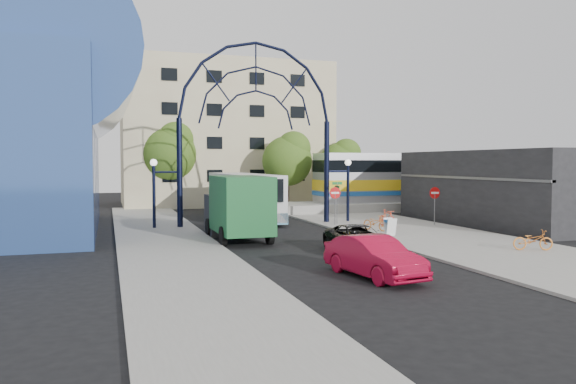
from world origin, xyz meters
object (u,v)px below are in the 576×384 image
object	(u,v)px
train_car	(448,177)
bike_near_a	(375,223)
tree_north_c	(342,162)
city_bus	(244,196)
green_truck	(237,208)
bike_near_b	(387,218)
gateway_arch	(256,96)
sandwich_board	(390,225)
do_not_enter_sign	(435,197)
tree_north_b	(170,151)
street_name_sign	(337,194)
black_suv	(358,239)
stop_sign	(335,196)
tree_north_a	(289,158)
red_sedan	(374,257)
bike_far_a	(533,240)

from	to	relation	value
train_car	bike_near_a	world-z (taller)	train_car
train_car	tree_north_c	xyz separation A→B (m)	(-7.88, 5.93, 1.37)
city_bus	green_truck	world-z (taller)	green_truck
city_bus	bike_near_b	bearing A→B (deg)	-49.69
gateway_arch	sandwich_board	world-z (taller)	gateway_arch
do_not_enter_sign	tree_north_b	xyz separation A→B (m)	(-14.88, 19.93, 3.29)
street_name_sign	bike_near_a	xyz separation A→B (m)	(0.73, -4.14, -1.54)
black_suv	bike_near_b	xyz separation A→B (m)	(5.95, 8.39, 0.01)
black_suv	tree_north_c	bearing A→B (deg)	71.98
stop_sign	street_name_sign	distance (m)	0.74
sandwich_board	tree_north_c	xyz separation A→B (m)	(6.52, 21.95, 3.53)
city_bus	black_suv	world-z (taller)	city_bus
tree_north_a	bike_near_a	bearing A→B (deg)	-90.63
stop_sign	bike_near_a	xyz separation A→B (m)	(1.13, -3.54, -1.40)
sandwich_board	train_car	xyz separation A→B (m)	(14.40, 16.02, 2.16)
street_name_sign	black_suv	size ratio (longest dim) A/B	0.60
stop_sign	do_not_enter_sign	bearing A→B (deg)	-17.88
street_name_sign	green_truck	distance (m)	9.22
street_name_sign	red_sedan	xyz separation A→B (m)	(-5.34, -16.10, -1.37)
stop_sign	green_truck	bearing A→B (deg)	-150.85
tree_north_a	black_suv	distance (m)	24.96
stop_sign	tree_north_b	xyz separation A→B (m)	(-8.68, 17.93, 3.27)
do_not_enter_sign	tree_north_a	world-z (taller)	tree_north_a
sandwich_board	red_sedan	bearing A→B (deg)	-121.18
do_not_enter_sign	street_name_sign	xyz separation A→B (m)	(-5.80, 2.60, 0.15)
black_suv	do_not_enter_sign	bearing A→B (deg)	45.37
green_truck	black_suv	world-z (taller)	green_truck
tree_north_b	tree_north_c	bearing A→B (deg)	-7.12
gateway_arch	do_not_enter_sign	distance (m)	13.43
city_bus	bike_far_a	world-z (taller)	city_bus
train_car	bike_far_a	bearing A→B (deg)	-114.93
city_bus	green_truck	size ratio (longest dim) A/B	1.79
sandwich_board	red_sedan	xyz separation A→B (m)	(-5.74, -9.48, 0.01)
tree_north_c	sandwich_board	bearing A→B (deg)	-106.55
tree_north_a	tree_north_c	bearing A→B (deg)	18.44
bike_near_b	bike_near_a	bearing A→B (deg)	-142.98
green_truck	bike_far_a	bearing A→B (deg)	-35.03
tree_north_b	bike_near_a	distance (m)	24.06
tree_north_c	city_bus	distance (m)	15.49
bike_near_a	train_car	bearing A→B (deg)	20.56
tree_north_a	city_bus	xyz separation A→B (m)	(-5.95, -7.54, -2.84)
sandwich_board	tree_north_b	size ratio (longest dim) A/B	0.12
red_sedan	do_not_enter_sign	bearing A→B (deg)	41.68
tree_north_b	bike_far_a	distance (m)	33.71
gateway_arch	bike_far_a	distance (m)	19.19
stop_sign	train_car	bearing A→B (deg)	33.34
gateway_arch	red_sedan	distance (m)	19.16
tree_north_b	train_car	bearing A→B (deg)	-18.36
tree_north_a	tree_north_b	bearing A→B (deg)	158.20
tree_north_b	black_suv	size ratio (longest dim) A/B	1.71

